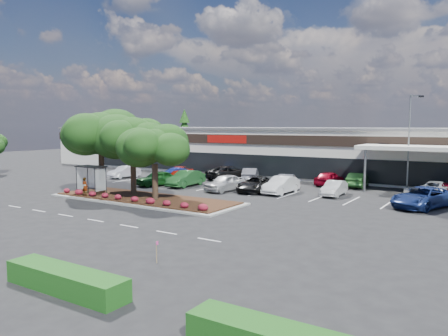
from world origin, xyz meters
The scene contains 31 objects.
ground centered at (0.00, 0.00, 0.00)m, with size 160.00×160.00×0.00m, color black.
retail_store centered at (0.06, 33.91, 3.15)m, with size 80.40×25.20×6.25m.
landscape_island centered at (-2.00, 4.00, 0.12)m, with size 18.00×6.00×0.26m.
lane_markings centered at (-0.14, 10.42, 0.01)m, with size 33.12×20.06×0.01m.
shrub_row centered at (-2.00, 1.90, 0.51)m, with size 17.00×0.80×0.50m, color maroon, non-canonical shape.
bus_shelter centered at (-7.50, 2.95, 2.31)m, with size 2.75×1.55×2.59m.
island_tree_west centered at (-8.00, 4.50, 4.21)m, with size 7.20×7.20×7.89m, color black, non-canonical shape.
island_tree_mid centered at (-4.50, 5.20, 3.92)m, with size 6.60×6.60×7.32m, color black, non-canonical shape.
island_tree_east centered at (-0.50, 3.70, 3.51)m, with size 5.80×5.80×6.50m, color black, non-canonical shape.
hedge_south_east centered at (10.00, -13.50, 0.45)m, with size 6.00×1.30×0.90m, color #1A4611.
conifer_north_west centered at (-30.00, 46.00, 5.00)m, with size 4.40×4.40×10.00m, color black.
person_waiting centered at (-7.07, 1.70, 1.09)m, with size 0.61×0.40×1.67m, color #594C47.
light_pole centered at (16.76, 21.24, 4.22)m, with size 1.42×0.74×9.55m.
survey_stake centered at (10.71, -8.87, 0.70)m, with size 0.08×0.14×1.09m.
car_0 centered at (-15.65, 15.00, 0.73)m, with size 1.54×4.41×1.45m, color silver.
car_1 centered at (-6.53, 14.48, 0.78)m, with size 1.85×4.61×1.57m, color #820D00.
car_2 centered at (-7.31, 11.72, 0.81)m, with size 1.91×4.76×1.62m, color #144B18.
car_3 centered at (-4.36, 13.00, 0.85)m, with size 1.80×5.15×1.70m, color #1D5022.
car_4 centered at (1.01, 12.41, 0.83)m, with size 1.96×4.87×1.66m, color #BABABA.
car_5 centered at (3.79, 13.66, 0.75)m, with size 2.49×5.39×1.50m, color black.
car_6 centered at (6.50, 13.97, 0.82)m, with size 1.74×5.00×1.65m, color silver.
car_7 centered at (11.28, 15.43, 0.70)m, with size 1.49×4.26×1.40m, color #BABABA.
car_8 centered at (19.24, 13.26, 0.84)m, with size 2.80×6.07×1.69m, color navy.
car_9 centered at (-8.97, 18.00, 0.69)m, with size 1.47×4.21×1.39m, color navy.
car_10 centered at (-10.23, 19.66, 0.68)m, with size 2.27×4.93×1.37m, color maroon.
car_11 centered at (-3.31, 20.41, 0.85)m, with size 2.81×6.09×1.69m, color black.
car_12 centered at (-0.71, 20.79, 0.77)m, with size 1.63×4.68×1.54m, color #5A5961.
car_13 centered at (5.38, 17.79, 0.74)m, with size 1.57×4.50×1.48m, color #4C4D53.
car_14 centered at (8.57, 21.88, 0.79)m, with size 1.86×4.63×1.58m, color maroon.
car_15 centered at (11.56, 22.41, 0.78)m, with size 1.65×4.72×1.56m, color #1D4A1B.
car_16 centered at (19.33, 20.59, 0.70)m, with size 2.33×5.06×1.41m, color silver.
Camera 1 is at (24.37, -24.29, 6.58)m, focal length 35.00 mm.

